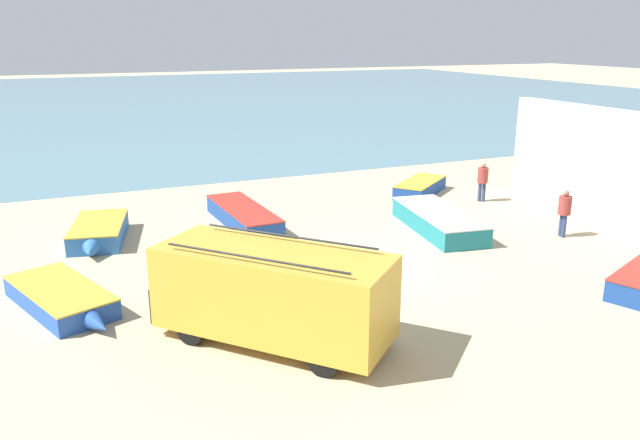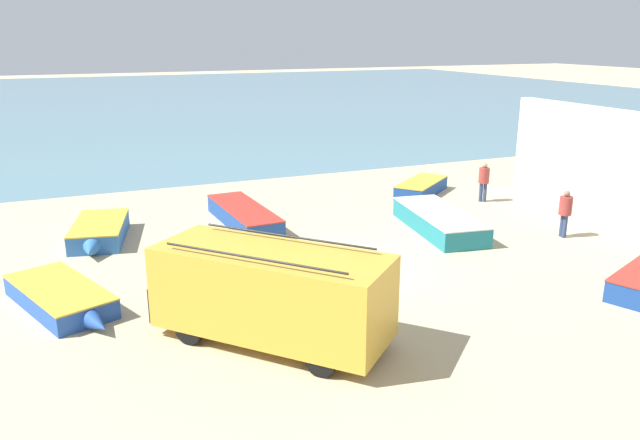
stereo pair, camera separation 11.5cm
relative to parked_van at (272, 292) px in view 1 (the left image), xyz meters
name	(u,v)px [view 1 (the left image)]	position (x,y,z in m)	size (l,w,h in m)	color
ground_plane	(353,268)	(3.55, 3.30, -1.16)	(200.00, 200.00, 0.00)	tan
sea_water	(130,100)	(3.55, 55.30, -1.16)	(120.00, 80.00, 0.01)	slate
harbor_wall	(617,165)	(14.60, 4.30, 0.79)	(0.50, 10.36, 3.91)	silver
parked_van	(272,292)	(0.00, 0.00, 0.00)	(4.88, 5.11, 2.23)	gold
fishing_rowboat_0	(436,219)	(7.87, 5.60, -0.82)	(2.28, 5.52, 0.68)	#1E757F
fishing_rowboat_1	(421,187)	(10.11, 10.14, -0.88)	(3.53, 3.01, 0.56)	navy
fishing_rowboat_2	(99,232)	(-2.98, 8.75, -0.86)	(2.19, 4.00, 0.61)	#2D66AD
fishing_rowboat_3	(241,214)	(1.88, 8.94, -0.85)	(1.59, 5.52, 0.63)	navy
fishing_rowboat_4	(62,298)	(-4.21, 3.66, -0.90)	(2.66, 4.29, 0.53)	#234CA3
fisherman_0	(564,209)	(11.27, 3.22, -0.21)	(0.42, 0.42, 1.59)	navy
fisherman_1	(483,178)	(11.63, 8.04, -0.21)	(0.42, 0.42, 1.59)	navy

